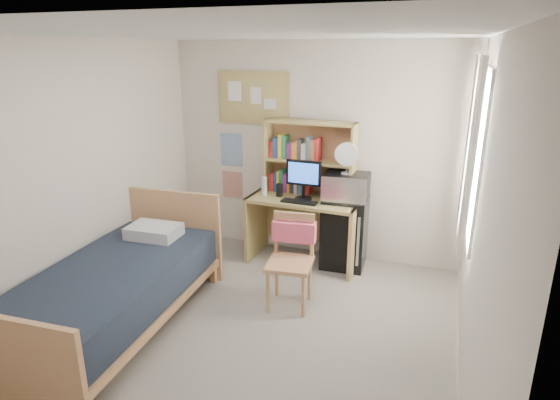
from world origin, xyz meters
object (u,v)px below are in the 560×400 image
(speaker_right, at_px, (328,196))
(microwave, at_px, (346,186))
(bed, at_px, (114,297))
(speaker_left, at_px, (279,190))
(monitor, at_px, (304,181))
(mini_fridge, at_px, (344,232))
(desk_chair, at_px, (290,263))
(desk, at_px, (304,230))
(bulletin_board, at_px, (253,98))
(desk_fan, at_px, (348,160))

(speaker_right, height_order, microwave, microwave)
(bed, height_order, speaker_left, speaker_left)
(bed, xyz_separation_m, monitor, (1.23, 1.90, 0.73))
(bed, xyz_separation_m, speaker_left, (0.93, 1.91, 0.59))
(speaker_left, bearing_deg, mini_fridge, 11.26)
(bed, relative_size, speaker_right, 14.10)
(desk_chair, bearing_deg, bed, -153.28)
(desk, bearing_deg, microwave, 8.84)
(desk_chair, height_order, microwave, microwave)
(speaker_right, bearing_deg, speaker_left, -180.00)
(bed, bearing_deg, microwave, 46.33)
(bed, distance_m, speaker_right, 2.50)
(bulletin_board, xyz_separation_m, bed, (-0.44, -2.30, -1.61))
(desk_chair, height_order, mini_fridge, desk_chair)
(bulletin_board, distance_m, mini_fridge, 1.97)
(bulletin_board, distance_m, speaker_right, 1.54)
(bulletin_board, xyz_separation_m, microwave, (1.26, -0.27, -0.93))
(microwave, bearing_deg, speaker_right, -146.72)
(mini_fridge, xyz_separation_m, monitor, (-0.48, -0.14, 0.62))
(speaker_left, bearing_deg, bed, -113.95)
(desk_chair, bearing_deg, mini_fridge, 68.73)
(monitor, bearing_deg, speaker_left, -180.00)
(desk, xyz_separation_m, bed, (-1.23, -1.96, -0.10))
(desk_fan, bearing_deg, monitor, -168.59)
(desk, relative_size, speaker_left, 8.48)
(bulletin_board, xyz_separation_m, desk_fan, (1.26, -0.27, -0.61))
(desk_fan, bearing_deg, speaker_right, -146.72)
(desk, height_order, desk_chair, desk_chair)
(desk, height_order, speaker_left, speaker_left)
(speaker_right, bearing_deg, bed, -126.98)
(bulletin_board, bearing_deg, desk, -22.86)
(speaker_right, height_order, desk_fan, desk_fan)
(speaker_left, bearing_deg, bulletin_board, 143.65)
(microwave, bearing_deg, mini_fridge, 90.00)
(desk, bearing_deg, desk_fan, 8.84)
(desk, distance_m, monitor, 0.63)
(speaker_right, distance_m, desk_fan, 0.46)
(mini_fridge, xyz_separation_m, desk_fan, (0.00, -0.02, 0.88))
(speaker_left, height_order, microwave, microwave)
(speaker_left, distance_m, desk_fan, 0.89)
(bulletin_board, height_order, desk_chair, bulletin_board)
(mini_fridge, distance_m, bed, 2.66)
(desk, bearing_deg, monitor, -90.00)
(monitor, xyz_separation_m, desk_fan, (0.48, 0.12, 0.27))
(monitor, bearing_deg, desk, 90.00)
(desk, xyz_separation_m, mini_fridge, (0.47, 0.08, 0.01))
(desk, relative_size, desk_fan, 3.97)
(speaker_right, xyz_separation_m, desk_fan, (0.18, 0.13, 0.41))
(desk_chair, relative_size, microwave, 1.88)
(mini_fridge, distance_m, desk_fan, 0.88)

